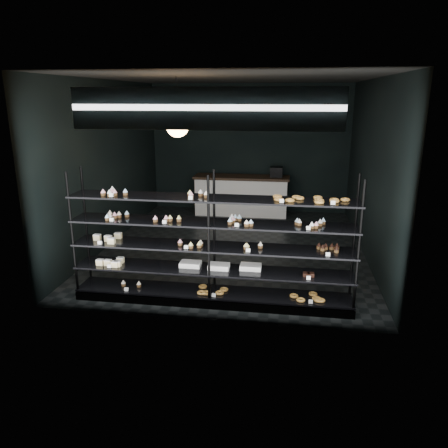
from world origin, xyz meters
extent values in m
cube|color=black|center=(0.00, 0.00, 0.01)|extent=(5.00, 6.00, 0.01)
cube|color=black|center=(0.00, 0.00, 3.20)|extent=(5.00, 6.00, 0.01)
cube|color=black|center=(0.00, 3.00, 1.60)|extent=(5.00, 0.01, 3.20)
cube|color=black|center=(0.00, -3.00, 1.60)|extent=(5.00, 0.01, 3.20)
cube|color=black|center=(-2.50, 0.00, 1.60)|extent=(0.01, 6.00, 3.20)
cube|color=black|center=(2.50, 0.00, 1.60)|extent=(0.01, 6.00, 3.20)
cube|color=black|center=(-0.01, -2.45, 0.06)|extent=(4.00, 0.50, 0.12)
cylinder|color=black|center=(-1.98, -2.67, 0.99)|extent=(0.04, 0.04, 1.85)
cylinder|color=black|center=(-1.98, -2.23, 0.99)|extent=(0.04, 0.04, 1.85)
cylinder|color=black|center=(-0.01, -2.67, 0.99)|extent=(0.04, 0.04, 1.85)
cylinder|color=black|center=(-0.01, -2.23, 0.99)|extent=(0.04, 0.04, 1.85)
cylinder|color=black|center=(1.96, -2.67, 0.99)|extent=(0.04, 0.04, 1.85)
cylinder|color=black|center=(1.96, -2.23, 0.99)|extent=(0.04, 0.04, 1.85)
cube|color=black|center=(-0.01, -2.45, 0.15)|extent=(4.00, 0.50, 0.03)
cube|color=black|center=(-0.01, -2.45, 0.50)|extent=(4.00, 0.50, 0.02)
cube|color=black|center=(-0.01, -2.45, 0.85)|extent=(4.00, 0.50, 0.02)
cube|color=black|center=(-0.01, -2.45, 1.20)|extent=(4.00, 0.50, 0.02)
cube|color=black|center=(-0.01, -2.45, 1.55)|extent=(4.00, 0.50, 0.02)
cube|color=white|center=(-1.35, -2.63, 1.59)|extent=(0.06, 0.04, 0.06)
cube|color=white|center=(-0.25, -2.63, 1.59)|extent=(0.06, 0.04, 0.06)
cube|color=white|center=(0.99, -2.63, 1.59)|extent=(0.05, 0.04, 0.06)
cube|color=white|center=(1.62, -2.63, 1.59)|extent=(0.06, 0.04, 0.06)
cube|color=white|center=(-1.42, -2.63, 1.24)|extent=(0.06, 0.04, 0.06)
cube|color=white|center=(-0.64, -2.63, 1.24)|extent=(0.05, 0.04, 0.06)
cube|color=white|center=(0.41, -2.63, 1.24)|extent=(0.06, 0.04, 0.06)
cube|color=white|center=(1.34, -2.63, 1.24)|extent=(0.06, 0.04, 0.06)
cube|color=white|center=(-1.54, -2.63, 0.89)|extent=(0.06, 0.04, 0.06)
cube|color=white|center=(-0.32, -2.63, 0.89)|extent=(0.06, 0.04, 0.06)
cube|color=white|center=(0.53, -2.63, 0.89)|extent=(0.05, 0.04, 0.06)
cube|color=white|center=(1.58, -2.63, 0.89)|extent=(0.06, 0.04, 0.06)
cube|color=white|center=(-1.46, -2.63, 0.54)|extent=(0.06, 0.04, 0.06)
cube|color=white|center=(1.39, -2.63, 0.54)|extent=(0.06, 0.04, 0.06)
cube|color=white|center=(-1.24, -2.63, 0.19)|extent=(0.06, 0.04, 0.06)
cube|color=white|center=(0.00, -2.63, 0.19)|extent=(0.06, 0.04, 0.06)
cube|color=white|center=(1.35, -2.63, 0.19)|extent=(0.06, 0.04, 0.06)
cube|color=#0F0B3B|center=(0.00, -2.92, 2.75)|extent=(3.20, 0.04, 0.45)
cube|color=white|center=(0.00, -2.94, 2.75)|extent=(3.30, 0.02, 0.50)
cylinder|color=black|center=(-0.71, -1.45, 2.90)|extent=(0.01, 0.01, 0.55)
sphere|color=#F19F54|center=(-0.71, -1.45, 2.45)|extent=(0.35, 0.35, 0.35)
cube|color=silver|center=(-0.13, 2.50, 0.46)|extent=(2.27, 0.60, 0.92)
cube|color=black|center=(-0.13, 2.50, 0.95)|extent=(2.36, 0.65, 0.06)
cube|color=black|center=(0.72, 2.50, 1.10)|extent=(0.30, 0.30, 0.25)
camera|label=1|loc=(1.03, -8.17, 2.90)|focal=35.00mm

